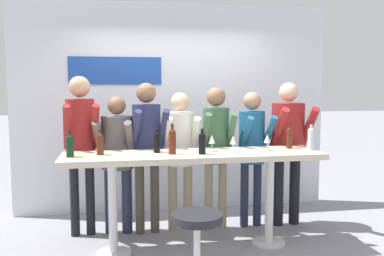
# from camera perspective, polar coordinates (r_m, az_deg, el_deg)

# --- Properties ---
(ground_plane) EXTENTS (40.00, 40.00, 0.00)m
(ground_plane) POSITION_cam_1_polar(r_m,az_deg,el_deg) (4.72, 0.21, -15.79)
(ground_plane) COLOR gray
(back_wall) EXTENTS (4.30, 0.12, 2.81)m
(back_wall) POSITION_cam_1_polar(r_m,az_deg,el_deg) (5.89, -2.46, 2.70)
(back_wall) COLOR silver
(back_wall) RESTS_ON ground_plane
(tasting_table) EXTENTS (2.70, 0.65, 1.03)m
(tasting_table) POSITION_cam_1_polar(r_m,az_deg,el_deg) (4.46, 0.22, -5.11)
(tasting_table) COLOR beige
(tasting_table) RESTS_ON ground_plane
(bar_stool) EXTENTS (0.47, 0.47, 0.63)m
(bar_stool) POSITION_cam_1_polar(r_m,az_deg,el_deg) (3.82, 0.67, -14.33)
(bar_stool) COLOR silver
(bar_stool) RESTS_ON ground_plane
(person_far_left) EXTENTS (0.43, 0.57, 1.83)m
(person_far_left) POSITION_cam_1_polar(r_m,az_deg,el_deg) (4.98, -14.61, -1.02)
(person_far_left) COLOR black
(person_far_left) RESTS_ON ground_plane
(person_left) EXTENTS (0.50, 0.58, 1.60)m
(person_left) POSITION_cam_1_polar(r_m,az_deg,el_deg) (5.00, -9.93, -2.89)
(person_left) COLOR #23283D
(person_left) RESTS_ON ground_plane
(person_center_left) EXTENTS (0.44, 0.56, 1.75)m
(person_center_left) POSITION_cam_1_polar(r_m,az_deg,el_deg) (4.93, -6.03, -1.58)
(person_center_left) COLOR #473D33
(person_center_left) RESTS_ON ground_plane
(person_center) EXTENTS (0.41, 0.51, 1.64)m
(person_center) POSITION_cam_1_polar(r_m,az_deg,el_deg) (5.04, -1.58, -2.32)
(person_center) COLOR gray
(person_center) RESTS_ON ground_plane
(person_center_right) EXTENTS (0.37, 0.51, 1.70)m
(person_center_right) POSITION_cam_1_polar(r_m,az_deg,el_deg) (5.04, 3.22, -1.74)
(person_center_right) COLOR gray
(person_center_right) RESTS_ON ground_plane
(person_right) EXTENTS (0.40, 0.52, 1.65)m
(person_right) POSITION_cam_1_polar(r_m,az_deg,el_deg) (5.21, 7.99, -1.99)
(person_right) COLOR #23283D
(person_right) RESTS_ON ground_plane
(person_far_right) EXTENTS (0.49, 0.59, 1.76)m
(person_far_right) POSITION_cam_1_polar(r_m,az_deg,el_deg) (5.34, 12.68, -1.32)
(person_far_right) COLOR black
(person_far_right) RESTS_ON ground_plane
(wine_bottle_0) EXTENTS (0.07, 0.07, 0.26)m
(wine_bottle_0) POSITION_cam_1_polar(r_m,az_deg,el_deg) (4.45, -4.72, -1.75)
(wine_bottle_0) COLOR black
(wine_bottle_0) RESTS_ON tasting_table
(wine_bottle_1) EXTENTS (0.07, 0.07, 0.26)m
(wine_bottle_1) POSITION_cam_1_polar(r_m,az_deg,el_deg) (4.35, 1.36, -1.90)
(wine_bottle_1) COLOR black
(wine_bottle_1) RESTS_ON tasting_table
(wine_bottle_2) EXTENTS (0.07, 0.07, 0.30)m
(wine_bottle_2) POSITION_cam_1_polar(r_m,az_deg,el_deg) (4.79, 15.58, -1.23)
(wine_bottle_2) COLOR #B7BCC1
(wine_bottle_2) RESTS_ON tasting_table
(wine_bottle_3) EXTENTS (0.08, 0.08, 0.31)m
(wine_bottle_3) POSITION_cam_1_polar(r_m,az_deg,el_deg) (4.36, -2.65, -1.63)
(wine_bottle_3) COLOR #4C1E0F
(wine_bottle_3) RESTS_ON tasting_table
(wine_bottle_4) EXTENTS (0.07, 0.07, 0.26)m
(wine_bottle_4) POSITION_cam_1_polar(r_m,az_deg,el_deg) (4.41, -12.17, -1.95)
(wine_bottle_4) COLOR #4C1E0F
(wine_bottle_4) RESTS_ON tasting_table
(wine_bottle_5) EXTENTS (0.06, 0.06, 0.28)m
(wine_bottle_5) POSITION_cam_1_polar(r_m,az_deg,el_deg) (4.86, 12.86, -1.15)
(wine_bottle_5) COLOR #4C1E0F
(wine_bottle_5) RESTS_ON tasting_table
(wine_bottle_6) EXTENTS (0.07, 0.07, 0.26)m
(wine_bottle_6) POSITION_cam_1_polar(r_m,az_deg,el_deg) (4.35, -15.97, -2.16)
(wine_bottle_6) COLOR black
(wine_bottle_6) RESTS_ON tasting_table
(wine_glass_0) EXTENTS (0.07, 0.07, 0.18)m
(wine_glass_0) POSITION_cam_1_polar(r_m,az_deg,el_deg) (4.63, 10.00, -1.47)
(wine_glass_0) COLOR silver
(wine_glass_0) RESTS_ON tasting_table
(wine_glass_1) EXTENTS (0.07, 0.07, 0.18)m
(wine_glass_1) POSITION_cam_1_polar(r_m,az_deg,el_deg) (4.52, 2.68, -1.58)
(wine_glass_1) COLOR silver
(wine_glass_1) RESTS_ON tasting_table
(wine_glass_2) EXTENTS (0.07, 0.07, 0.18)m
(wine_glass_2) POSITION_cam_1_polar(r_m,az_deg,el_deg) (4.49, 5.52, -1.64)
(wine_glass_2) COLOR silver
(wine_glass_2) RESTS_ON tasting_table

